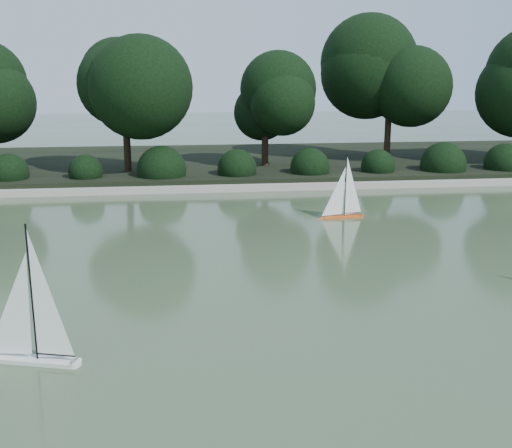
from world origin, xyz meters
name	(u,v)px	position (x,y,z in m)	size (l,w,h in m)	color
ground	(311,321)	(0.00, 0.00, 0.00)	(80.00, 80.00, 0.00)	#334227
pond_coping	(240,188)	(0.00, 9.00, 0.09)	(40.00, 0.35, 0.18)	gray
far_bank	(227,163)	(0.00, 13.00, 0.15)	(40.00, 8.00, 0.30)	black
tree_line	(273,86)	(1.23, 11.44, 2.64)	(26.31, 3.93, 4.39)	black
shrub_hedge	(236,169)	(0.00, 9.90, 0.45)	(29.10, 1.10, 1.10)	black
sailboat_white_a	(24,339)	(-3.35, -0.75, 0.26)	(1.21, 0.52, 1.67)	silver
sailboat_orange	(339,207)	(1.80, 5.62, 0.23)	(1.08, 0.30, 1.47)	#D95418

